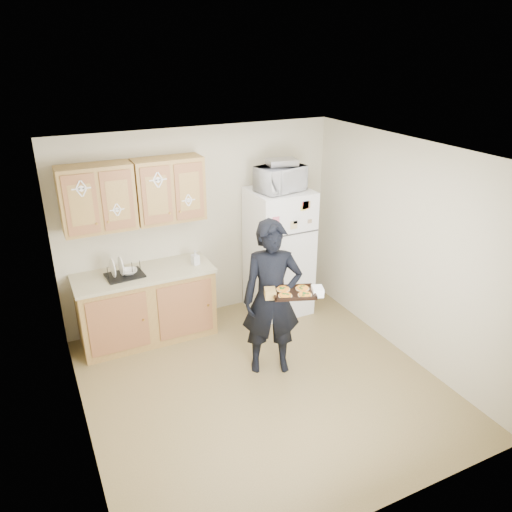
{
  "coord_description": "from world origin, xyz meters",
  "views": [
    {
      "loc": [
        -1.98,
        -3.93,
        3.42
      ],
      "look_at": [
        0.14,
        0.45,
        1.32
      ],
      "focal_mm": 35.0,
      "sensor_mm": 36.0,
      "label": 1
    }
  ],
  "objects_px": {
    "person": "(272,299)",
    "baking_tray": "(294,293)",
    "microwave": "(280,179)",
    "dish_rack": "(124,269)",
    "refrigerator": "(279,252)"
  },
  "relations": [
    {
      "from": "refrigerator",
      "to": "microwave",
      "type": "bearing_deg",
      "value": -116.85
    },
    {
      "from": "microwave",
      "to": "dish_rack",
      "type": "height_order",
      "value": "microwave"
    },
    {
      "from": "dish_rack",
      "to": "baking_tray",
      "type": "bearing_deg",
      "value": -46.59
    },
    {
      "from": "person",
      "to": "microwave",
      "type": "bearing_deg",
      "value": 79.02
    },
    {
      "from": "person",
      "to": "baking_tray",
      "type": "height_order",
      "value": "person"
    },
    {
      "from": "refrigerator",
      "to": "baking_tray",
      "type": "xyz_separation_m",
      "value": [
        -0.61,
        -1.45,
        0.21
      ]
    },
    {
      "from": "baking_tray",
      "to": "microwave",
      "type": "relative_size",
      "value": 0.75
    },
    {
      "from": "baking_tray",
      "to": "dish_rack",
      "type": "distance_m",
      "value": 2.06
    },
    {
      "from": "refrigerator",
      "to": "dish_rack",
      "type": "xyz_separation_m",
      "value": [
        -2.02,
        0.04,
        0.13
      ]
    },
    {
      "from": "person",
      "to": "microwave",
      "type": "xyz_separation_m",
      "value": [
        0.69,
        1.12,
        0.98
      ]
    },
    {
      "from": "microwave",
      "to": "dish_rack",
      "type": "distance_m",
      "value": 2.18
    },
    {
      "from": "person",
      "to": "baking_tray",
      "type": "bearing_deg",
      "value": -48.91
    },
    {
      "from": "refrigerator",
      "to": "person",
      "type": "distance_m",
      "value": 1.37
    },
    {
      "from": "microwave",
      "to": "person",
      "type": "bearing_deg",
      "value": -133.52
    },
    {
      "from": "refrigerator",
      "to": "baking_tray",
      "type": "relative_size",
      "value": 3.96
    }
  ]
}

